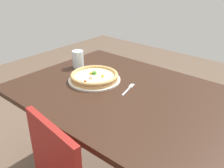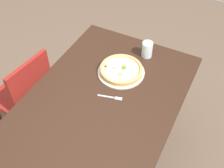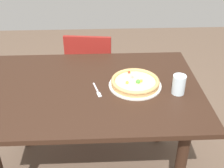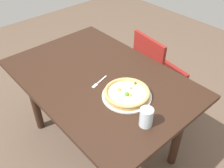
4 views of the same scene
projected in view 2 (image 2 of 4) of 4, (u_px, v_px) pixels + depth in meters
ground_plane at (104, 159)px, 2.43m from camera, size 6.00×6.00×0.00m
dining_table at (102, 111)px, 1.96m from camera, size 1.42×0.96×0.77m
chair_near at (26, 95)px, 2.30m from camera, size 0.45×0.45×0.87m
plate at (122, 72)px, 2.05m from camera, size 0.34×0.34×0.01m
pizza at (122, 70)px, 2.04m from camera, size 0.31×0.31×0.05m
fork at (112, 97)px, 1.89m from camera, size 0.06×0.16×0.00m
drinking_glass at (147, 49)px, 2.14m from camera, size 0.08×0.08×0.12m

